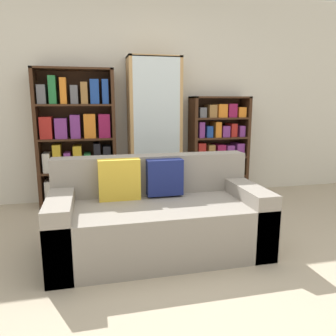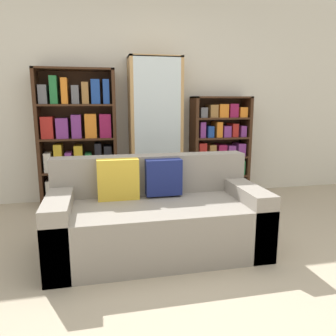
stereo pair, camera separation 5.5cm
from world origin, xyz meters
name	(u,v)px [view 1 (the left image)]	position (x,y,z in m)	size (l,w,h in m)	color
ground_plane	(201,286)	(0.00, 0.00, 0.00)	(16.00, 16.00, 0.00)	tan
wall_back	(145,97)	(0.00, 2.40, 1.35)	(7.13, 0.06, 2.70)	silver
couch	(157,218)	(-0.18, 0.66, 0.29)	(1.80, 0.87, 0.81)	gray
bookshelf_left	(77,141)	(-0.89, 2.19, 0.81)	(0.94, 0.32, 1.69)	#3D2314
display_cabinet	(154,131)	(0.08, 2.18, 0.92)	(0.66, 0.36, 1.84)	tan
bookshelf_right	(218,149)	(0.99, 2.19, 0.66)	(0.79, 0.32, 1.36)	#3D2314
wine_bottle	(219,199)	(0.76, 1.56, 0.14)	(0.08, 0.08, 0.33)	#143819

